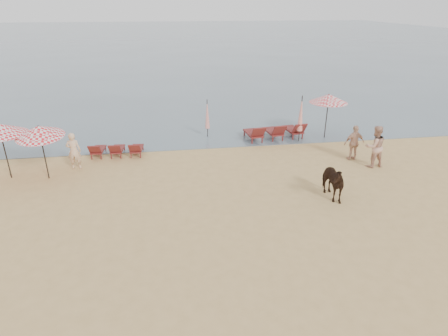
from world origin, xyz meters
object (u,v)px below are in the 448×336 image
Objects in this scene: umbrella_closed_right at (301,114)px; beachgoer_left at (74,151)px; cow at (330,181)px; umbrella_open_left_b at (39,131)px; umbrella_open_right at (329,98)px; beachgoer_right_a at (375,147)px; lounger_cluster_right at (275,131)px; umbrella_closed_left at (207,114)px; beachgoer_right_b at (354,143)px; lounger_cluster_left at (117,149)px.

beachgoer_left is (-11.27, -2.00, -0.70)m from umbrella_closed_right.
cow is at bearing 155.56° from beachgoer_left.
umbrella_open_left_b is 0.99× the size of umbrella_open_right.
umbrella_open_right is 4.33m from beachgoer_right_a.
cow is (-2.57, -6.69, -1.52)m from umbrella_open_right.
umbrella_closed_right is at bearing -30.07° from lounger_cluster_right.
umbrella_open_right is at bearing 11.30° from umbrella_closed_right.
umbrella_open_left_b is at bearing -149.46° from umbrella_closed_left.
umbrella_closed_left reaches higher than lounger_cluster_right.
beachgoer_right_b is (-0.52, 0.90, -0.12)m from beachgoer_right_a.
lounger_cluster_left is at bearing -155.04° from umbrella_closed_left.
beachgoer_left is at bearing -151.37° from umbrella_open_right.
umbrella_open_right is at bearing 27.68° from umbrella_open_left_b.
beachgoer_left is 1.00× the size of beachgoer_right_b.
lounger_cluster_right is 1.92× the size of beachgoer_left.
beachgoer_right_b reaches higher than lounger_cluster_left.
umbrella_open_left_b is 1.26× the size of beachgoer_right_a.
umbrella_closed_right is at bearing -62.53° from beachgoer_right_b.
umbrella_closed_left reaches higher than beachgoer_left.
lounger_cluster_right is 1.33× the size of umbrella_open_left_b.
beachgoer_right_a is 1.14× the size of beachgoer_right_b.
beachgoer_right_b is (0.10, -3.19, -1.39)m from umbrella_open_right.
beachgoer_left is (-12.88, -2.32, -1.39)m from umbrella_open_right.
cow is 11.20m from beachgoer_left.
umbrella_closed_right is at bearing 27.92° from umbrella_open_left_b.
umbrella_closed_left is at bearing 111.40° from cow.
lounger_cluster_left is at bearing 141.86° from cow.
cow reaches higher than lounger_cluster_right.
umbrella_open_left_b reaches higher than umbrella_closed_left.
beachgoer_right_b is (13.95, 0.05, -1.28)m from umbrella_open_left_b.
umbrella_open_right reaches higher than beachgoer_right_a.
lounger_cluster_right is 11.67m from umbrella_open_left_b.
umbrella_closed_right is (9.58, 0.77, 1.18)m from lounger_cluster_left.
umbrella_open_right is 1.78m from umbrella_closed_right.
umbrella_open_left_b is 8.61m from umbrella_closed_left.
umbrella_open_right is at bearing -9.76° from umbrella_closed_left.
umbrella_open_left_b is at bearing -148.39° from umbrella_open_right.
beachgoer_right_b is at bearing -33.27° from umbrella_closed_left.
umbrella_closed_left reaches higher than beachgoer_right_b.
beachgoer_right_b reaches higher than lounger_cluster_right.
beachgoer_left is 0.87× the size of beachgoer_right_a.
umbrella_open_left_b is at bearing 42.23° from beachgoer_left.
lounger_cluster_right is 1.71m from umbrella_closed_right.
umbrella_open_left_b is at bearing -8.28° from beachgoer_right_a.
cow is (-0.96, -6.37, -0.83)m from umbrella_closed_right.
umbrella_closed_right is (12.24, 2.92, -0.58)m from umbrella_open_left_b.
umbrella_open_left_b is 14.01m from beachgoer_right_b.
beachgoer_right_a reaches higher than cow.
lounger_cluster_right is 5.53m from beachgoer_right_a.
umbrella_closed_right is 1.47× the size of cow.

